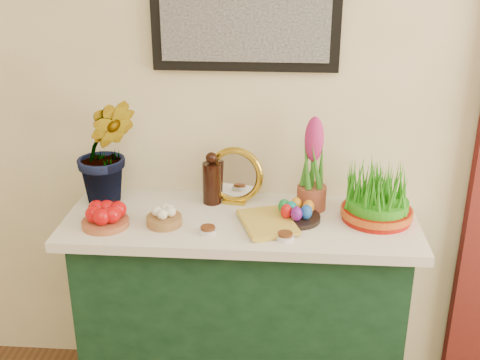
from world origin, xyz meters
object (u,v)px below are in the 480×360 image
at_px(mirror, 235,176).
at_px(book, 244,225).
at_px(sideboard, 241,315).
at_px(wheatgrass_sabzeh, 378,196).
at_px(hyacinth_green, 105,134).

xyz_separation_m(mirror, book, (0.05, -0.25, -0.10)).
relative_size(sideboard, book, 5.14).
distance_m(mirror, wheatgrass_sabzeh, 0.59).
xyz_separation_m(hyacinth_green, wheatgrass_sabzeh, (1.09, -0.08, -0.20)).
bearing_deg(hyacinth_green, sideboard, -24.16).
bearing_deg(sideboard, book, -80.01).
xyz_separation_m(hyacinth_green, book, (0.58, -0.21, -0.28)).
distance_m(hyacinth_green, wheatgrass_sabzeh, 1.11).
xyz_separation_m(sideboard, wheatgrass_sabzeh, (0.54, 0.02, 0.57)).
bearing_deg(mirror, book, -77.71).
bearing_deg(book, sideboard, 81.86).
distance_m(sideboard, wheatgrass_sabzeh, 0.78).
xyz_separation_m(book, wheatgrass_sabzeh, (0.52, 0.12, 0.08)).
height_order(book, wheatgrass_sabzeh, wheatgrass_sabzeh).
distance_m(mirror, book, 0.27).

